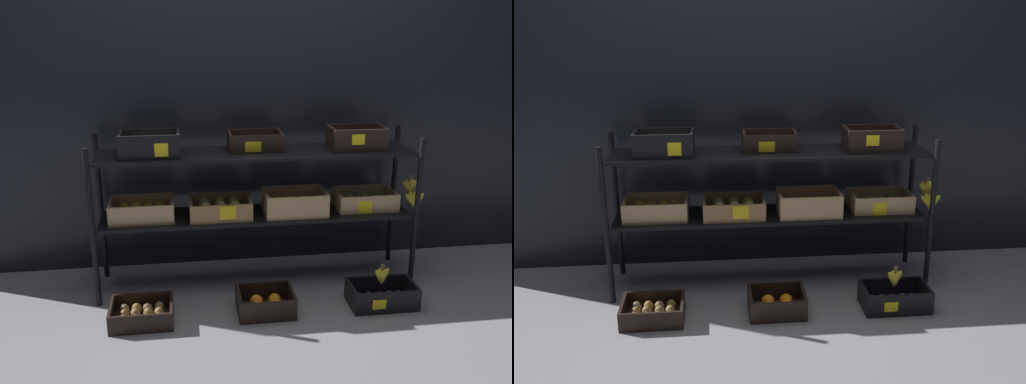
# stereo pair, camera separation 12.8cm
# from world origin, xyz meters

# --- Properties ---
(ground_plane) EXTENTS (10.00, 10.00, 0.00)m
(ground_plane) POSITION_xyz_m (0.00, 0.00, 0.00)
(ground_plane) COLOR gray
(storefront_wall) EXTENTS (4.27, 0.12, 1.70)m
(storefront_wall) POSITION_xyz_m (0.00, 0.39, 0.85)
(storefront_wall) COLOR black
(storefront_wall) RESTS_ON ground_plane
(display_rack) EXTENTS (2.00, 0.41, 0.97)m
(display_rack) POSITION_xyz_m (0.00, -0.00, 0.63)
(display_rack) COLOR black
(display_rack) RESTS_ON ground_plane
(crate_ground_kiwi) EXTENTS (0.34, 0.26, 0.11)m
(crate_ground_kiwi) POSITION_xyz_m (-0.68, -0.40, 0.04)
(crate_ground_kiwi) COLOR black
(crate_ground_kiwi) RESTS_ON ground_plane
(crate_ground_orange) EXTENTS (0.32, 0.25, 0.12)m
(crate_ground_orange) POSITION_xyz_m (0.00, -0.39, 0.05)
(crate_ground_orange) COLOR black
(crate_ground_orange) RESTS_ON ground_plane
(crate_ground_plum) EXTENTS (0.38, 0.23, 0.13)m
(crate_ground_plum) POSITION_xyz_m (0.68, -0.40, 0.05)
(crate_ground_plum) COLOR black
(crate_ground_plum) RESTS_ON ground_plane
(banana_bunch_loose) EXTENTS (0.10, 0.04, 0.12)m
(banana_bunch_loose) POSITION_xyz_m (0.67, -0.40, 0.18)
(banana_bunch_loose) COLOR brown
(banana_bunch_loose) RESTS_ON crate_ground_plum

